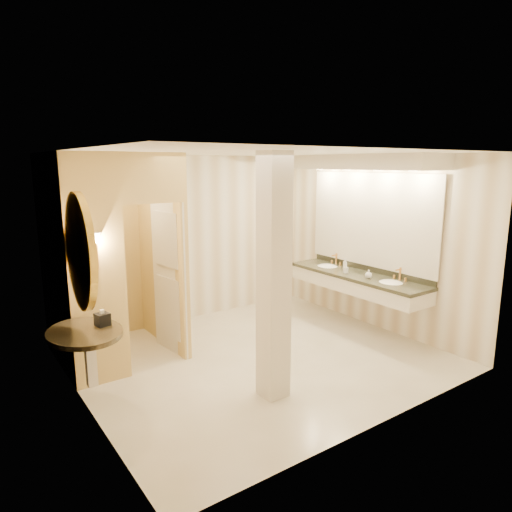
# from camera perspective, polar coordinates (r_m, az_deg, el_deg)

# --- Properties ---
(floor) EXTENTS (4.50, 4.50, 0.00)m
(floor) POSITION_cam_1_polar(r_m,az_deg,el_deg) (6.30, 0.37, -12.56)
(floor) COLOR silver
(floor) RESTS_ON ground
(ceiling) EXTENTS (4.50, 4.50, 0.00)m
(ceiling) POSITION_cam_1_polar(r_m,az_deg,el_deg) (5.76, 0.40, 12.80)
(ceiling) COLOR white
(ceiling) RESTS_ON wall_back
(wall_back) EXTENTS (4.50, 0.02, 2.70)m
(wall_back) POSITION_cam_1_polar(r_m,az_deg,el_deg) (7.57, -8.47, 2.10)
(wall_back) COLOR #EFE3CF
(wall_back) RESTS_ON floor
(wall_front) EXTENTS (4.50, 0.02, 2.70)m
(wall_front) POSITION_cam_1_polar(r_m,az_deg,el_deg) (4.46, 15.57, -4.78)
(wall_front) COLOR #EFE3CF
(wall_front) RESTS_ON floor
(wall_left) EXTENTS (0.02, 4.00, 2.70)m
(wall_left) POSITION_cam_1_polar(r_m,az_deg,el_deg) (4.96, -21.31, -3.53)
(wall_left) COLOR #EFE3CF
(wall_left) RESTS_ON floor
(wall_right) EXTENTS (0.02, 4.00, 2.70)m
(wall_right) POSITION_cam_1_polar(r_m,az_deg,el_deg) (7.40, 14.70, 1.63)
(wall_right) COLOR #EFE3CF
(wall_right) RESTS_ON floor
(toilet_closet) EXTENTS (1.50, 1.55, 2.70)m
(toilet_closet) POSITION_cam_1_polar(r_m,az_deg,el_deg) (6.19, -13.33, 0.17)
(toilet_closet) COLOR #E9C27A
(toilet_closet) RESTS_ON floor
(wall_sconce) EXTENTS (0.14, 0.14, 0.42)m
(wall_sconce) POSITION_cam_1_polar(r_m,az_deg,el_deg) (5.37, -19.38, 1.88)
(wall_sconce) COLOR gold
(wall_sconce) RESTS_ON toilet_closet
(vanity) EXTENTS (0.75, 2.62, 2.09)m
(vanity) POSITION_cam_1_polar(r_m,az_deg,el_deg) (7.21, 12.91, 3.71)
(vanity) COLOR silver
(vanity) RESTS_ON floor
(console_shelf) EXTENTS (0.93, 0.93, 1.92)m
(console_shelf) POSITION_cam_1_polar(r_m,az_deg,el_deg) (4.96, -20.84, -3.63)
(console_shelf) COLOR black
(console_shelf) RESTS_ON floor
(pillar) EXTENTS (0.28, 0.28, 2.70)m
(pillar) POSITION_cam_1_polar(r_m,az_deg,el_deg) (4.92, 2.23, -2.85)
(pillar) COLOR silver
(pillar) RESTS_ON floor
(tissue_box) EXTENTS (0.16, 0.16, 0.13)m
(tissue_box) POSITION_cam_1_polar(r_m,az_deg,el_deg) (5.15, -18.64, -7.52)
(tissue_box) COLOR black
(tissue_box) RESTS_ON console_shelf
(toilet) EXTENTS (0.54, 0.82, 0.78)m
(toilet) POSITION_cam_1_polar(r_m,az_deg,el_deg) (6.86, -21.46, -7.83)
(toilet) COLOR white
(toilet) RESTS_ON floor
(soap_bottle_a) EXTENTS (0.08, 0.08, 0.14)m
(soap_bottle_a) POSITION_cam_1_polar(r_m,az_deg,el_deg) (7.30, 11.15, -1.58)
(soap_bottle_a) COLOR beige
(soap_bottle_a) RESTS_ON vanity
(soap_bottle_b) EXTENTS (0.12, 0.12, 0.13)m
(soap_bottle_b) POSITION_cam_1_polar(r_m,az_deg,el_deg) (7.04, 13.89, -2.21)
(soap_bottle_b) COLOR silver
(soap_bottle_b) RESTS_ON vanity
(soap_bottle_c) EXTENTS (0.09, 0.09, 0.19)m
(soap_bottle_c) POSITION_cam_1_polar(r_m,az_deg,el_deg) (7.50, 11.07, -1.02)
(soap_bottle_c) COLOR #C6B28C
(soap_bottle_c) RESTS_ON vanity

